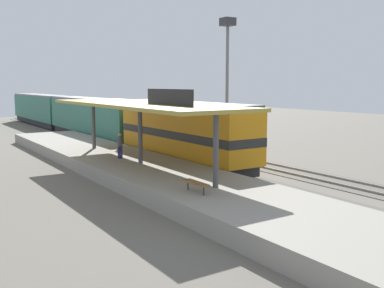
{
  "coord_description": "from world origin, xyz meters",
  "views": [
    {
      "loc": [
        -17.17,
        -25.02,
        5.86
      ],
      "look_at": [
        -1.38,
        -1.03,
        2.0
      ],
      "focal_mm": 41.71,
      "sensor_mm": 36.0,
      "label": 1
    }
  ],
  "objects_px": {
    "platform_bench": "(196,183)",
    "person_waiting": "(120,144)",
    "locomotive": "(184,132)",
    "light_mast": "(227,56)",
    "passenger_carriage_rear": "(41,109)",
    "passenger_carriage_front": "(93,118)"
  },
  "relations": [
    {
      "from": "platform_bench",
      "to": "person_waiting",
      "type": "bearing_deg",
      "value": 84.31
    },
    {
      "from": "locomotive",
      "to": "light_mast",
      "type": "distance_m",
      "value": 11.02
    },
    {
      "from": "locomotive",
      "to": "person_waiting",
      "type": "relative_size",
      "value": 8.44
    },
    {
      "from": "passenger_carriage_rear",
      "to": "locomotive",
      "type": "bearing_deg",
      "value": -90.0
    },
    {
      "from": "locomotive",
      "to": "person_waiting",
      "type": "bearing_deg",
      "value": 177.63
    },
    {
      "from": "locomotive",
      "to": "platform_bench",
      "type": "bearing_deg",
      "value": -119.69
    },
    {
      "from": "passenger_carriage_front",
      "to": "person_waiting",
      "type": "distance_m",
      "value": 18.47
    },
    {
      "from": "passenger_carriage_rear",
      "to": "person_waiting",
      "type": "distance_m",
      "value": 38.91
    },
    {
      "from": "platform_bench",
      "to": "passenger_carriage_front",
      "type": "relative_size",
      "value": 0.08
    },
    {
      "from": "platform_bench",
      "to": "person_waiting",
      "type": "xyz_separation_m",
      "value": [
        1.07,
        10.73,
        0.51
      ]
    },
    {
      "from": "light_mast",
      "to": "locomotive",
      "type": "bearing_deg",
      "value": -147.46
    },
    {
      "from": "passenger_carriage_front",
      "to": "person_waiting",
      "type": "bearing_deg",
      "value": -105.49
    },
    {
      "from": "passenger_carriage_front",
      "to": "light_mast",
      "type": "bearing_deg",
      "value": -59.08
    },
    {
      "from": "passenger_carriage_front",
      "to": "locomotive",
      "type": "bearing_deg",
      "value": -90.0
    },
    {
      "from": "platform_bench",
      "to": "person_waiting",
      "type": "height_order",
      "value": "person_waiting"
    },
    {
      "from": "platform_bench",
      "to": "locomotive",
      "type": "height_order",
      "value": "locomotive"
    },
    {
      "from": "locomotive",
      "to": "passenger_carriage_front",
      "type": "bearing_deg",
      "value": 90.0
    },
    {
      "from": "platform_bench",
      "to": "passenger_carriage_front",
      "type": "height_order",
      "value": "passenger_carriage_front"
    },
    {
      "from": "light_mast",
      "to": "person_waiting",
      "type": "relative_size",
      "value": 6.84
    },
    {
      "from": "platform_bench",
      "to": "passenger_carriage_rear",
      "type": "distance_m",
      "value": 49.7
    },
    {
      "from": "passenger_carriage_rear",
      "to": "person_waiting",
      "type": "xyz_separation_m",
      "value": [
        -4.93,
        -38.6,
        -0.46
      ]
    },
    {
      "from": "platform_bench",
      "to": "passenger_carriage_front",
      "type": "xyz_separation_m",
      "value": [
        6.0,
        28.52,
        0.97
      ]
    }
  ]
}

